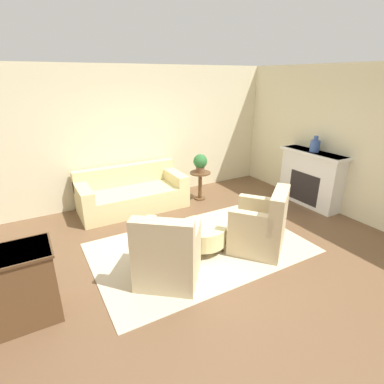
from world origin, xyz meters
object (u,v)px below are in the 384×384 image
(armchair_right, at_px, (262,227))
(ottoman_table, at_px, (203,234))
(side_table, at_px, (200,181))
(potted_plant_on_side_table, at_px, (200,162))
(vase_mantel_near, at_px, (315,145))
(couch, at_px, (132,194))
(armchair_left, at_px, (167,256))

(armchair_right, bearing_deg, ottoman_table, 149.66)
(side_table, bearing_deg, potted_plant_on_side_table, 0.00)
(side_table, relative_size, potted_plant_on_side_table, 1.58)
(ottoman_table, distance_m, potted_plant_on_side_table, 2.15)
(vase_mantel_near, distance_m, potted_plant_on_side_table, 2.35)
(side_table, bearing_deg, armchair_right, -96.11)
(couch, xyz_separation_m, ottoman_table, (0.44, -2.08, -0.03))
(ottoman_table, bearing_deg, vase_mantel_near, 8.35)
(couch, height_order, potted_plant_on_side_table, potted_plant_on_side_table)
(side_table, xyz_separation_m, potted_plant_on_side_table, (0.00, 0.00, 0.43))
(armchair_left, bearing_deg, side_table, 50.66)
(vase_mantel_near, bearing_deg, side_table, 143.45)
(couch, xyz_separation_m, vase_mantel_near, (3.32, -1.65, 0.97))
(side_table, distance_m, vase_mantel_near, 2.46)
(ottoman_table, relative_size, vase_mantel_near, 2.34)
(armchair_right, height_order, vase_mantel_near, vase_mantel_near)
(armchair_left, xyz_separation_m, side_table, (1.85, 2.26, 0.03))
(ottoman_table, bearing_deg, potted_plant_on_side_table, 60.17)
(vase_mantel_near, bearing_deg, potted_plant_on_side_table, 143.45)
(side_table, xyz_separation_m, vase_mantel_near, (1.85, -1.37, 0.86))
(potted_plant_on_side_table, bearing_deg, vase_mantel_near, -36.55)
(couch, height_order, armchair_right, armchair_right)
(vase_mantel_near, bearing_deg, armchair_left, -166.56)
(vase_mantel_near, relative_size, potted_plant_on_side_table, 0.81)
(couch, xyz_separation_m, armchair_right, (1.22, -2.54, 0.08))
(couch, relative_size, armchair_right, 1.97)
(armchair_left, height_order, armchair_right, same)
(couch, distance_m, ottoman_table, 2.12)
(armchair_right, height_order, side_table, armchair_right)
(couch, distance_m, armchair_left, 2.57)
(side_table, bearing_deg, armchair_left, -129.34)
(couch, distance_m, armchair_right, 2.82)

